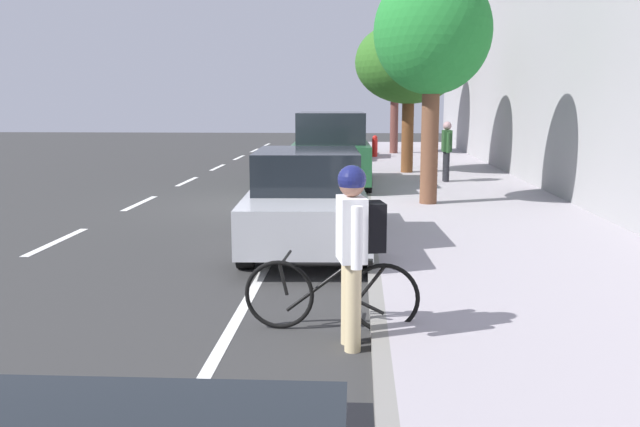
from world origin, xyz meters
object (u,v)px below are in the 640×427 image
(street_tree_near_cyclist, at_px, (433,34))
(bicycle_at_curb, at_px, (332,294))
(street_tree_far_end, at_px, (395,60))
(pedestrian_on_phone, at_px, (447,148))
(street_tree_mid_block, at_px, (409,63))
(cyclist_with_backpack, at_px, (355,238))
(fire_hydrant, at_px, (375,146))
(parked_sedan_red_far, at_px, (335,141))
(parked_suv_green_mid, at_px, (331,150))
(parked_sedan_silver_second, at_px, (307,200))

(street_tree_near_cyclist, bearing_deg, bicycle_at_curb, -102.57)
(street_tree_far_end, height_order, pedestrian_on_phone, street_tree_far_end)
(street_tree_near_cyclist, bearing_deg, street_tree_mid_block, 90.00)
(cyclist_with_backpack, bearing_deg, fire_hydrant, 88.14)
(street_tree_near_cyclist, bearing_deg, parked_sedan_red_far, 101.27)
(cyclist_with_backpack, height_order, fire_hydrant, cyclist_with_backpack)
(parked_suv_green_mid, height_order, bicycle_at_curb, parked_suv_green_mid)
(bicycle_at_curb, bearing_deg, cyclist_with_backpack, -63.15)
(fire_hydrant, bearing_deg, bicycle_at_curb, -92.54)
(street_tree_far_end, relative_size, fire_hydrant, 6.28)
(parked_sedan_silver_second, xyz_separation_m, parked_sedan_red_far, (-0.13, 15.98, 0.00))
(parked_sedan_red_far, height_order, street_tree_mid_block, street_tree_mid_block)
(parked_suv_green_mid, bearing_deg, parked_sedan_red_far, 91.33)
(fire_hydrant, bearing_deg, cyclist_with_backpack, -91.86)
(parked_sedan_silver_second, relative_size, pedestrian_on_phone, 2.78)
(parked_sedan_silver_second, distance_m, parked_suv_green_mid, 7.20)
(parked_suv_green_mid, xyz_separation_m, cyclist_with_backpack, (0.68, -11.51, 0.01))
(parked_sedan_silver_second, bearing_deg, street_tree_far_end, 82.88)
(street_tree_mid_block, bearing_deg, pedestrian_on_phone, -69.71)
(parked_suv_green_mid, bearing_deg, bicycle_at_curb, -87.62)
(cyclist_with_backpack, xyz_separation_m, street_tree_near_cyclist, (1.52, 8.25, 2.59))
(street_tree_near_cyclist, height_order, street_tree_far_end, street_tree_far_end)
(bicycle_at_curb, distance_m, street_tree_far_end, 22.46)
(parked_sedan_silver_second, distance_m, pedestrian_on_phone, 8.57)
(pedestrian_on_phone, height_order, fire_hydrant, pedestrian_on_phone)
(parked_sedan_red_far, xyz_separation_m, fire_hydrant, (1.56, 0.29, -0.21))
(parked_sedan_red_far, height_order, street_tree_near_cyclist, street_tree_near_cyclist)
(street_tree_near_cyclist, height_order, pedestrian_on_phone, street_tree_near_cyclist)
(parked_sedan_red_far, relative_size, pedestrian_on_phone, 2.78)
(bicycle_at_curb, relative_size, street_tree_far_end, 0.33)
(pedestrian_on_phone, xyz_separation_m, fire_hydrant, (-1.73, 8.31, -0.48))
(parked_sedan_red_far, height_order, pedestrian_on_phone, pedestrian_on_phone)
(pedestrian_on_phone, bearing_deg, street_tree_mid_block, 110.29)
(bicycle_at_curb, height_order, fire_hydrant, fire_hydrant)
(street_tree_mid_block, bearing_deg, cyclist_with_backpack, -95.90)
(parked_sedan_silver_second, bearing_deg, parked_suv_green_mid, 89.39)
(parked_suv_green_mid, distance_m, pedestrian_on_phone, 3.18)
(street_tree_mid_block, xyz_separation_m, street_tree_far_end, (0.00, 7.86, 0.58))
(pedestrian_on_phone, bearing_deg, parked_sedan_silver_second, -111.65)
(parked_suv_green_mid, relative_size, street_tree_far_end, 0.90)
(parked_sedan_red_far, height_order, bicycle_at_curb, parked_sedan_red_far)
(parked_sedan_silver_second, distance_m, street_tree_near_cyclist, 5.37)
(bicycle_at_curb, bearing_deg, street_tree_near_cyclist, 77.43)
(bicycle_at_curb, xyz_separation_m, cyclist_with_backpack, (0.22, -0.44, 0.66))
(bicycle_at_curb, xyz_separation_m, street_tree_near_cyclist, (1.74, 7.80, 3.25))
(street_tree_far_end, bearing_deg, bicycle_at_curb, -94.50)
(street_tree_far_end, bearing_deg, fire_hydrant, -113.47)
(parked_sedan_red_far, relative_size, fire_hydrant, 5.35)
(street_tree_far_end, bearing_deg, parked_sedan_silver_second, -97.12)
(street_tree_near_cyclist, bearing_deg, street_tree_far_end, 90.00)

